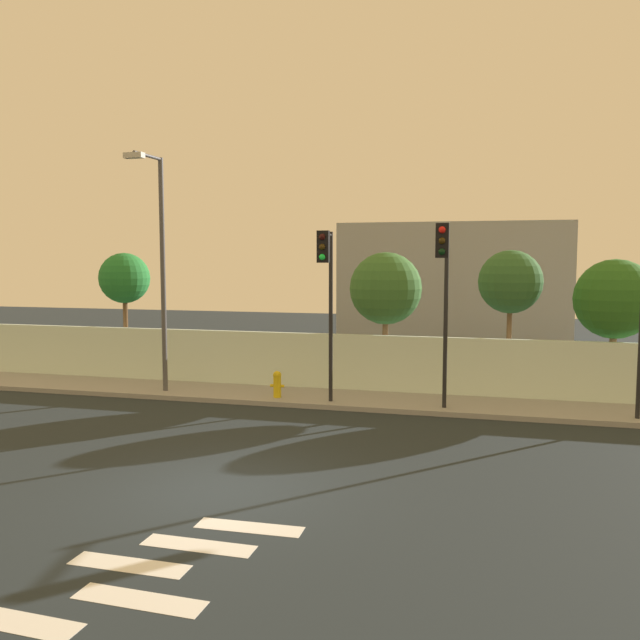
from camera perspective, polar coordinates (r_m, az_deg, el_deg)
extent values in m
plane|color=#20282C|center=(13.22, -8.38, -14.24)|extent=(80.00, 80.00, 0.00)
cube|color=gray|center=(20.71, 0.62, -6.77)|extent=(36.00, 2.40, 0.15)
cube|color=silver|center=(21.77, 1.46, -3.57)|extent=(36.00, 0.18, 1.80)
cube|color=silver|center=(9.63, -24.85, -22.45)|extent=(1.82, 0.52, 0.01)
cube|color=silver|center=(9.61, -15.26, -22.19)|extent=(1.81, 0.49, 0.01)
cube|color=silver|center=(10.56, -16.07, -19.56)|extent=(1.80, 0.45, 0.01)
cube|color=silver|center=(10.95, -10.42, -18.52)|extent=(1.80, 0.45, 0.01)
cube|color=silver|center=(11.48, -6.09, -17.30)|extent=(1.81, 0.48, 0.01)
cylinder|color=black|center=(19.11, 10.76, 0.19)|extent=(0.12, 0.12, 5.17)
cylinder|color=black|center=(18.33, 10.70, 7.77)|extent=(0.10, 1.46, 0.08)
cube|color=black|center=(17.59, 10.48, 6.73)|extent=(0.34, 0.20, 0.90)
sphere|color=red|center=(17.48, 10.46, 7.63)|extent=(0.18, 0.18, 0.18)
sphere|color=#33260A|center=(17.47, 10.45, 6.71)|extent=(0.18, 0.18, 0.18)
sphere|color=black|center=(17.46, 10.43, 5.79)|extent=(0.18, 0.18, 0.18)
cylinder|color=black|center=(19.64, 0.93, 0.23)|extent=(0.12, 0.12, 5.04)
cylinder|color=black|center=(19.16, 0.62, 7.35)|extent=(0.09, 0.85, 0.08)
cube|color=black|center=(18.74, 0.28, 6.32)|extent=(0.34, 0.20, 0.90)
sphere|color=black|center=(18.63, 0.19, 7.16)|extent=(0.18, 0.18, 0.18)
sphere|color=#33260A|center=(18.62, 0.19, 6.30)|extent=(0.18, 0.18, 0.18)
sphere|color=#19F24C|center=(18.62, 0.19, 5.44)|extent=(0.18, 0.18, 0.18)
cylinder|color=#4C4C51|center=(21.76, -13.35, 3.71)|extent=(0.16, 0.16, 7.41)
cylinder|color=#4C4C51|center=(21.32, -14.60, 13.51)|extent=(0.14, 1.52, 0.10)
cube|color=beige|center=(20.67, -15.70, 13.47)|extent=(0.61, 0.26, 0.16)
cylinder|color=gold|center=(20.52, -3.70, -5.76)|extent=(0.24, 0.24, 0.65)
sphere|color=gold|center=(20.45, -3.71, -4.76)|extent=(0.26, 0.26, 0.26)
cylinder|color=gold|center=(20.57, -4.15, -5.64)|extent=(0.10, 0.09, 0.09)
cylinder|color=gold|center=(20.46, -3.25, -5.69)|extent=(0.10, 0.09, 0.09)
cylinder|color=brown|center=(25.69, -16.34, -1.21)|extent=(0.17, 0.17, 3.18)
sphere|color=#247832|center=(25.55, -16.47, 3.48)|extent=(1.86, 1.86, 1.86)
cylinder|color=brown|center=(22.32, 5.63, -2.52)|extent=(0.20, 0.20, 2.76)
sphere|color=#386B30|center=(22.14, 5.67, 2.72)|extent=(2.41, 2.41, 2.41)
cylinder|color=brown|center=(22.03, 15.92, -2.33)|extent=(0.16, 0.16, 3.12)
sphere|color=#31622F|center=(21.86, 16.06, 3.18)|extent=(2.01, 2.01, 2.01)
cylinder|color=brown|center=(22.35, 23.83, -3.27)|extent=(0.21, 0.21, 2.51)
sphere|color=#2C6520|center=(22.16, 24.01, 1.66)|extent=(2.44, 2.44, 2.44)
cube|color=#999999|center=(35.01, 11.48, 3.02)|extent=(11.15, 6.00, 6.15)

